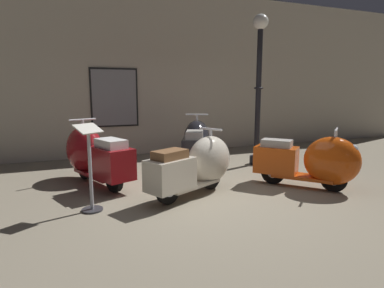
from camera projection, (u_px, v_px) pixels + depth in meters
The scene contains 8 objects.
ground_plane at pixel (213, 199), 4.75m from camera, with size 60.00×60.00×0.00m, color gray.
showroom_back_wall at pixel (147, 73), 7.92m from camera, with size 18.00×0.24×3.95m.
scooter_0 at pixel (92, 154), 5.52m from camera, with size 1.10×1.83×1.08m.
scooter_1 at pixel (198, 165), 4.96m from camera, with size 1.66×1.13×0.99m.
scooter_2 at pixel (196, 143), 6.70m from camera, with size 1.19×1.80×1.07m.
scooter_3 at pixel (314, 161), 5.19m from camera, with size 1.41×1.52×0.99m.
lamppost at pixel (259, 80), 6.70m from camera, with size 0.31×0.31×3.08m.
info_stanchion at pixel (91, 175), 4.23m from camera, with size 0.39×0.36×1.15m.
Camera 1 is at (-1.96, -4.12, 1.59)m, focal length 30.45 mm.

